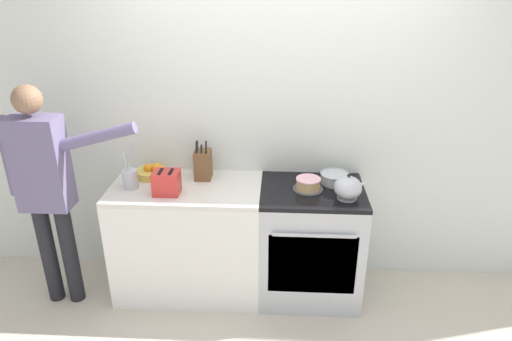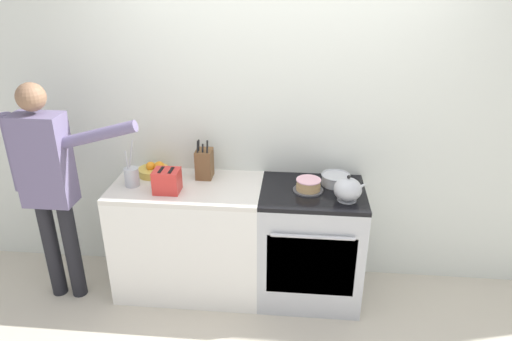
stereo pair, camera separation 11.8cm
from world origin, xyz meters
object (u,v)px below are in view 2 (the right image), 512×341
utensil_crock (132,176)px  toaster (167,181)px  layer_cake (308,185)px  mixing_bowl (335,179)px  knife_block (204,163)px  stove_range (310,243)px  fruit_bowl (155,170)px  person_baker (49,178)px  tea_kettle (348,190)px

utensil_crock → toaster: size_ratio=1.74×
layer_cake → mixing_bowl: size_ratio=1.02×
layer_cake → knife_block: bearing=168.4°
stove_range → fruit_bowl: 1.29m
mixing_bowl → person_baker: (-1.99, -0.30, 0.07)m
mixing_bowl → person_baker: bearing=-171.3°
mixing_bowl → knife_block: size_ratio=0.69×
toaster → person_baker: person_baker is taller
stove_range → person_baker: (-1.83, -0.19, 0.55)m
knife_block → person_baker: (-1.03, -0.34, -0.00)m
stove_range → toaster: toaster is taller
fruit_bowl → toaster: size_ratio=1.17×
stove_range → person_baker: size_ratio=0.53×
utensil_crock → layer_cake: bearing=1.7°
tea_kettle → person_baker: 2.06m
tea_kettle → person_baker: size_ratio=0.14×
toaster → person_baker: size_ratio=0.12×
layer_cake → mixing_bowl: layer_cake is taller
layer_cake → utensil_crock: 1.26m
stove_range → layer_cake: 0.48m
tea_kettle → knife_block: size_ratio=0.75×
person_baker → mixing_bowl: bearing=7.0°
mixing_bowl → fruit_bowl: size_ratio=0.92×
stove_range → toaster: bearing=-173.7°
mixing_bowl → toaster: 1.20m
layer_cake → tea_kettle: bearing=-24.6°
toaster → stove_range: bearing=6.3°
tea_kettle → layer_cake: bearing=155.4°
layer_cake → toaster: toaster is taller
stove_range → knife_block: 0.99m
layer_cake → tea_kettle: size_ratio=0.93×
tea_kettle → knife_block: 1.07m
knife_block → fruit_bowl: bearing=-179.9°
utensil_crock → toaster: bearing=-14.6°
stove_range → fruit_bowl: (-1.19, 0.15, 0.48)m
stove_range → fruit_bowl: bearing=172.7°
utensil_crock → knife_block: bearing=21.5°
person_baker → layer_cake: bearing=4.2°
stove_range → person_baker: person_baker is taller
stove_range → mixing_bowl: size_ratio=4.21×
tea_kettle → person_baker: (-2.06, -0.07, 0.03)m
mixing_bowl → toaster: (-1.18, -0.23, 0.04)m
tea_kettle → toaster: (-1.24, 0.01, 0.00)m
utensil_crock → toaster: (0.28, -0.07, 0.01)m
mixing_bowl → knife_block: bearing=177.6°
tea_kettle → knife_block: knife_block is taller
toaster → mixing_bowl: bearing=10.9°
mixing_bowl → fruit_bowl: (-1.35, 0.04, 0.00)m
utensil_crock → toaster: utensil_crock is taller
layer_cake → tea_kettle: tea_kettle is taller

